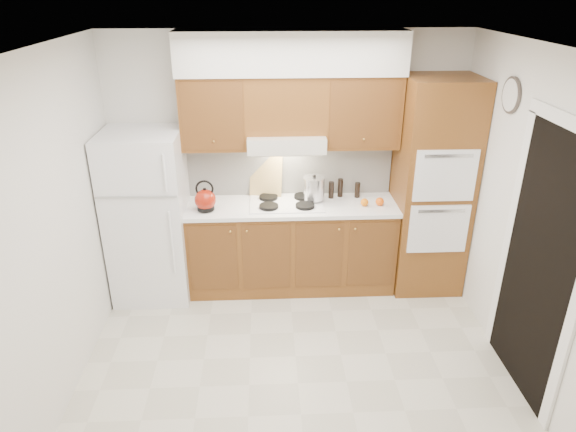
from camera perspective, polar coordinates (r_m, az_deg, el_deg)
The scene contains 26 objects.
floor at distance 4.66m, azimuth 0.85°, elevation -15.32°, with size 3.60×3.60×0.00m, color beige.
ceiling at distance 3.60m, azimuth 1.12°, elevation 18.34°, with size 3.60×3.60×0.00m, color white.
wall_back at distance 5.35m, azimuth -0.05°, elevation 6.15°, with size 3.60×0.02×2.60m, color silver.
wall_left at distance 4.25m, azimuth -24.05°, elevation -1.15°, with size 0.02×3.00×2.60m, color silver.
wall_right at distance 4.44m, azimuth 24.80°, elevation -0.18°, with size 0.02×3.00×2.60m, color silver.
fridge at distance 5.30m, azimuth -15.22°, elevation -0.05°, with size 0.75×0.72×1.72m, color white.
base_cabinets at distance 5.41m, azimuth 0.36°, elevation -3.43°, with size 2.11×0.60×0.90m, color brown.
countertop at distance 5.20m, azimuth 0.38°, elevation 1.10°, with size 2.13×0.62×0.04m, color white.
backsplash at distance 5.36m, azimuth 0.22°, elevation 5.29°, with size 2.11×0.03×0.56m, color white.
oven_cabinet at distance 5.38m, azimuth 15.66°, elevation 3.04°, with size 0.70×0.65×2.20m, color brown.
upper_cab_left at distance 5.06m, azimuth -8.24°, elevation 11.30°, with size 0.63×0.33×0.70m, color brown.
upper_cab_right at distance 5.13m, azimuth 8.21°, elevation 11.47°, with size 0.73×0.33×0.70m, color brown.
range_hood at distance 5.05m, azimuth -0.22°, elevation 8.30°, with size 0.75×0.45×0.15m, color silver.
upper_cab_over_hood at distance 5.02m, azimuth -0.26°, elevation 12.33°, with size 0.75×0.33×0.55m, color brown.
soffit at distance 4.93m, azimuth 0.35°, elevation 17.70°, with size 2.13×0.36×0.40m, color silver.
cooktop at distance 5.20m, azimuth -0.18°, elevation 1.44°, with size 0.74×0.50×0.01m, color white.
doorway at distance 4.27m, azimuth 26.07°, elevation -5.20°, with size 0.02×0.90×2.10m, color black.
wall_clock at distance 4.67m, azimuth 23.57°, elevation 12.22°, with size 0.30×0.30×0.02m, color #3F3833.
kettle at distance 5.07m, azimuth -9.18°, elevation 1.80°, with size 0.21×0.21×0.21m, color maroon.
cutting_board at distance 5.34m, azimuth -2.47°, elevation 4.29°, with size 0.34×0.02×0.45m, color tan.
stock_pot at distance 5.22m, azimuth 2.90°, elevation 3.08°, with size 0.21×0.21×0.22m, color silver.
condiment_a at distance 5.38m, azimuth 5.83°, elevation 3.14°, with size 0.05×0.05×0.19m, color black.
condiment_b at distance 5.34m, azimuth 4.82°, elevation 2.90°, with size 0.05×0.05×0.18m, color black.
condiment_c at distance 5.39m, azimuth 7.72°, elevation 2.88°, with size 0.06×0.06×0.16m, color black.
orange_near at distance 5.23m, azimuth 10.16°, elevation 1.59°, with size 0.08×0.08×0.08m, color #F0540C.
orange_far at distance 5.20m, azimuth 8.50°, elevation 1.52°, with size 0.08×0.08×0.08m, color orange.
Camera 1 is at (-0.24, -3.57, 2.99)m, focal length 32.00 mm.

